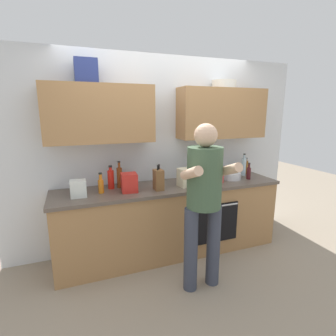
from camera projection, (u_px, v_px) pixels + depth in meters
The scene contains 19 objects.
ground_plane at pixel (171, 251), 3.40m from camera, with size 12.00×12.00×0.00m, color gray.
back_wall_unit at pixel (163, 135), 3.32m from camera, with size 4.00×0.38×2.50m.
counter at pixel (171, 219), 3.30m from camera, with size 2.84×0.67×0.90m.
person_standing at pixel (204, 195), 2.51m from camera, with size 0.49×0.45×1.70m.
bottle_wine at pixel (249, 173), 3.49m from camera, with size 0.06×0.06×0.23m.
bottle_syrup at pixel (246, 167), 3.79m from camera, with size 0.06×0.06×0.24m.
bottle_vinegar at pixel (120, 177), 3.09m from camera, with size 0.06×0.06×0.32m.
bottle_juice at pixel (101, 185), 2.89m from camera, with size 0.06×0.06×0.24m.
bottle_hotsauce at pixel (111, 179), 3.06m from camera, with size 0.08×0.08×0.28m.
bottle_water at pixel (244, 166), 3.70m from camera, with size 0.06×0.06×0.31m.
cup_coffee at pixel (207, 183), 3.18m from camera, with size 0.09×0.09×0.09m, color white.
cup_ceramic at pixel (221, 179), 3.34m from camera, with size 0.07×0.07×0.09m, color #BF4C47.
cup_stoneware at pixel (208, 175), 3.51m from camera, with size 0.09×0.09×0.10m, color slate.
mixing_bowl at pixel (231, 176), 3.51m from camera, with size 0.25×0.25×0.09m, color silver.
knife_block at pixel (158, 180), 3.01m from camera, with size 0.10×0.14×0.30m.
potted_herb at pixel (208, 168), 3.31m from camera, with size 0.22×0.22×0.32m.
grocery_bag_crisps at pixel (129, 183), 2.95m from camera, with size 0.18×0.18×0.21m, color red.
grocery_bag_produce at pixel (78, 189), 2.78m from camera, with size 0.17×0.16×0.18m, color silver.
grocery_bag_rice at pixel (187, 177), 3.16m from camera, with size 0.20×0.16×0.22m, color beige.
Camera 1 is at (-1.12, -2.87, 1.81)m, focal length 27.55 mm.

